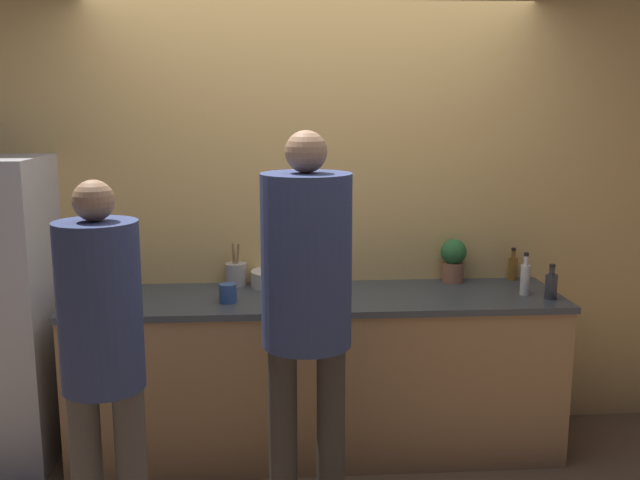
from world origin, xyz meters
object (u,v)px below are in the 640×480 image
person_center (307,291)px  bottle_clear (525,278)px  bottle_dark (551,285)px  cup_blue (228,293)px  fruit_bowl (276,278)px  utensil_crock (236,274)px  person_left (102,345)px  potted_plant (453,259)px  bottle_amber (513,267)px

person_center → bottle_clear: (1.23, 0.67, -0.13)m
bottle_dark → cup_blue: (-1.73, 0.05, -0.03)m
fruit_bowl → utensil_crock: utensil_crock is taller
person_left → cup_blue: size_ratio=16.53×
bottle_dark → cup_blue: size_ratio=1.92×
person_center → cup_blue: (-0.38, 0.63, -0.17)m
bottle_dark → fruit_bowl: bearing=165.4°
utensil_crock → bottle_dark: (1.70, -0.42, 0.01)m
fruit_bowl → person_center: bearing=-82.6°
fruit_bowl → bottle_clear: (1.36, -0.29, 0.05)m
cup_blue → bottle_dark: bearing=-1.7°
bottle_dark → potted_plant: (-0.43, 0.41, 0.06)m
person_left → person_center: 0.88m
person_center → fruit_bowl: bearing=97.4°
bottle_dark → potted_plant: 0.60m
person_center → potted_plant: bearing=47.2°
bottle_amber → potted_plant: (-0.37, -0.02, 0.06)m
utensil_crock → potted_plant: size_ratio=0.97×
fruit_bowl → cup_blue: fruit_bowl is taller
person_center → bottle_clear: size_ratio=7.70×
fruit_bowl → bottle_clear: bearing=-12.1°
fruit_bowl → bottle_dark: 1.52m
bottle_amber → bottle_dark: (0.06, -0.43, -0.00)m
utensil_crock → bottle_dark: bearing=-13.7°
utensil_crock → bottle_clear: size_ratio=1.05×
person_left → utensil_crock: (0.48, 1.22, 0.00)m
utensil_crock → cup_blue: bearing=-94.2°
bottle_clear → cup_blue: (-1.62, -0.04, -0.04)m
person_left → cup_blue: person_left is taller
utensil_crock → potted_plant: 1.27m
utensil_crock → cup_blue: (-0.03, -0.36, -0.02)m
fruit_bowl → cup_blue: 0.42m
utensil_crock → fruit_bowl: bearing=-8.4°
bottle_clear → fruit_bowl: bearing=167.9°
person_center → bottle_clear: 1.41m
person_left → bottle_dark: size_ratio=8.62×
fruit_bowl → bottle_dark: bearing=-14.6°
person_left → bottle_clear: 2.26m
fruit_bowl → bottle_amber: (1.40, 0.04, 0.03)m
person_left → bottle_amber: 2.45m
utensil_crock → person_left: bearing=-111.7°
fruit_bowl → bottle_clear: size_ratio=1.23×
fruit_bowl → bottle_amber: bottle_amber is taller
person_left → utensil_crock: size_ratio=6.64×
person_left → bottle_clear: (2.07, 0.89, 0.03)m
person_left → fruit_bowl: size_ratio=5.64×
cup_blue → utensil_crock: bearing=85.8°
fruit_bowl → potted_plant: (1.04, 0.03, 0.09)m
person_center → cup_blue: bearing=121.4°
bottle_amber → bottle_clear: bearing=-98.0°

